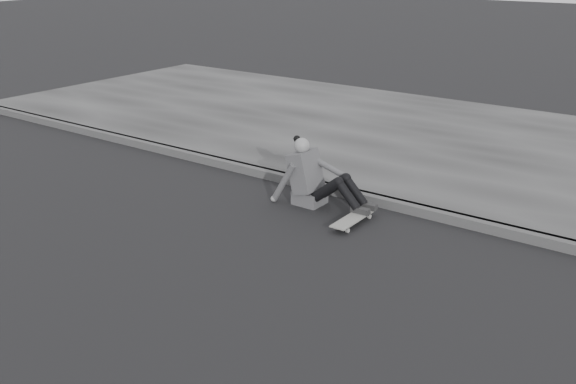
# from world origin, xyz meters

# --- Properties ---
(skateboard) EXTENTS (0.20, 0.78, 0.09)m
(skateboard) POSITION_xyz_m (-2.68, 1.85, 0.07)
(skateboard) COLOR #9C9C97
(skateboard) RESTS_ON ground
(seated_woman) EXTENTS (1.38, 0.46, 0.88)m
(seated_woman) POSITION_xyz_m (-3.41, 2.10, 0.36)
(seated_woman) COLOR #48484A
(seated_woman) RESTS_ON ground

